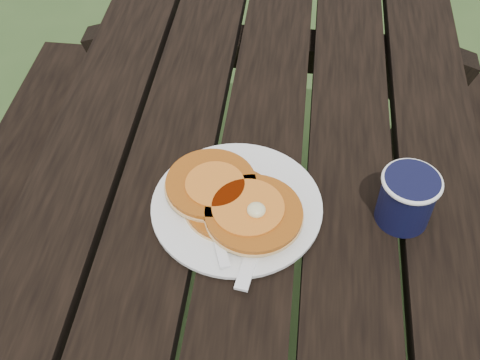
# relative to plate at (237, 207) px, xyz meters

# --- Properties ---
(plate) EXTENTS (0.29, 0.29, 0.01)m
(plate) POSITION_rel_plate_xyz_m (0.00, 0.00, 0.00)
(plate) COLOR white
(plate) RESTS_ON picnic_table
(pancake_stack) EXTENTS (0.22, 0.20, 0.04)m
(pancake_stack) POSITION_rel_plate_xyz_m (-0.00, -0.00, 0.02)
(pancake_stack) COLOR #B35914
(pancake_stack) RESTS_ON plate
(knife) EXTENTS (0.05, 0.18, 0.00)m
(knife) POSITION_rel_plate_xyz_m (0.04, -0.06, 0.01)
(knife) COLOR white
(knife) RESTS_ON plate
(fork) EXTENTS (0.08, 0.16, 0.01)m
(fork) POSITION_rel_plate_xyz_m (-0.02, -0.07, 0.01)
(fork) COLOR white
(fork) RESTS_ON plate
(coffee_cup) EXTENTS (0.09, 0.09, 0.09)m
(coffee_cup) POSITION_rel_plate_xyz_m (0.25, 0.01, 0.05)
(coffee_cup) COLOR black
(coffee_cup) RESTS_ON picnic_table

